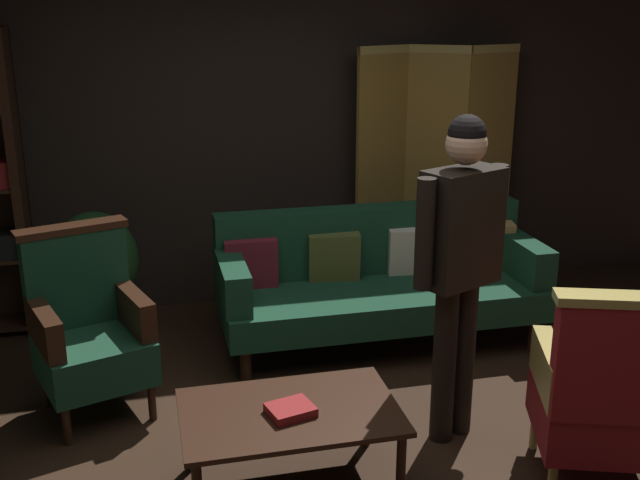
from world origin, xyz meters
The scene contains 10 objects.
ground_plane centered at (0.00, 0.00, 0.00)m, with size 10.00×10.00×0.00m, color black.
back_wall centered at (0.00, 2.45, 1.40)m, with size 7.20×0.10×2.80m, color black.
folding_screen centered at (1.22, 2.19, 0.99)m, with size 1.26×0.28×1.90m.
velvet_couch centered at (0.55, 1.46, 0.46)m, with size 2.12×0.78×0.88m.
coffee_table centered at (-0.34, -0.04, 0.37)m, with size 1.00×0.64×0.42m.
armchair_gilt_accent centered at (1.06, -0.36, 0.49)m, with size 0.74×0.73×1.04m.
armchair_wing_left centered at (-1.27, 0.95, 0.49)m, with size 0.73×0.73×1.04m.
standing_figure centered at (0.58, 0.23, 1.03)m, with size 0.55×0.35×1.70m.
potted_plant centered at (-1.28, 1.96, 0.50)m, with size 0.58×0.58×0.87m.
book_red_leather centered at (-0.35, -0.09, 0.44)m, with size 0.20×0.17×0.04m, color maroon.
Camera 1 is at (-0.92, -3.09, 2.22)m, focal length 42.86 mm.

